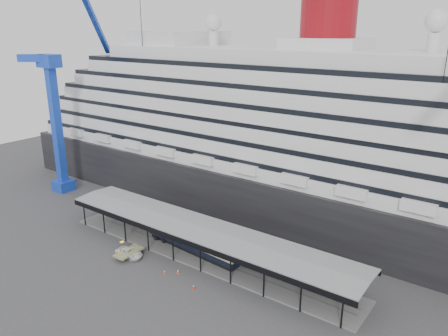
{
  "coord_description": "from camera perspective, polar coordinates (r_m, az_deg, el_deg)",
  "views": [
    {
      "loc": [
        41.51,
        -45.81,
        36.79
      ],
      "look_at": [
        2.29,
        8.0,
        15.21
      ],
      "focal_mm": 35.0,
      "sensor_mm": 36.0,
      "label": 1
    }
  ],
  "objects": [
    {
      "name": "platform_canopy",
      "position": [
        74.09,
        -2.84,
        -9.76
      ],
      "size": [
        56.0,
        9.18,
        5.3
      ],
      "color": "slate",
      "rests_on": "ground"
    },
    {
      "name": "ground",
      "position": [
        71.94,
        -5.37,
        -12.89
      ],
      "size": [
        200.0,
        200.0,
        0.0
      ],
      "primitive_type": "plane",
      "color": "#3D3D40",
      "rests_on": "ground"
    },
    {
      "name": "pullman_carriage",
      "position": [
        75.32,
        -4.14,
        -9.28
      ],
      "size": [
        19.83,
        4.04,
        19.33
      ],
      "rotation": [
        0.0,
        0.0,
        -0.08
      ],
      "color": "black",
      "rests_on": "ground"
    },
    {
      "name": "port_truck",
      "position": [
        76.18,
        -12.29,
        -10.78
      ],
      "size": [
        5.04,
        2.44,
        1.38
      ],
      "primitive_type": "imported",
      "rotation": [
        0.0,
        0.0,
        1.6
      ],
      "color": "white",
      "rests_on": "ground"
    },
    {
      "name": "crane_blue",
      "position": [
        104.74,
        -20.74,
        7.56
      ],
      "size": [
        22.63,
        19.19,
        47.6
      ],
      "color": "blue",
      "rests_on": "ground"
    },
    {
      "name": "traffic_cone_left",
      "position": [
        70.67,
        -7.77,
        -13.29
      ],
      "size": [
        0.44,
        0.44,
        0.67
      ],
      "rotation": [
        0.0,
        0.0,
        0.33
      ],
      "color": "#D5480B",
      "rests_on": "ground"
    },
    {
      "name": "traffic_cone_mid",
      "position": [
        66.75,
        -3.98,
        -15.19
      ],
      "size": [
        0.43,
        0.43,
        0.7
      ],
      "rotation": [
        0.0,
        0.0,
        -0.24
      ],
      "color": "red",
      "rests_on": "ground"
    },
    {
      "name": "traffic_cone_right",
      "position": [
        70.49,
        -6.01,
        -13.27
      ],
      "size": [
        0.38,
        0.38,
        0.73
      ],
      "rotation": [
        0.0,
        0.0,
        0.01
      ],
      "color": "#EE560D",
      "rests_on": "ground"
    },
    {
      "name": "cruise_ship",
      "position": [
        90.08,
        7.9,
        5.97
      ],
      "size": [
        130.0,
        30.0,
        43.9
      ],
      "color": "black",
      "rests_on": "ground"
    }
  ]
}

